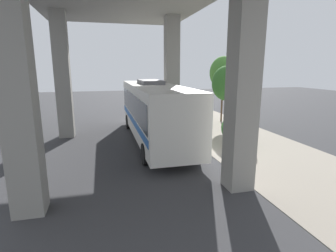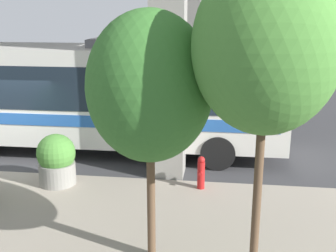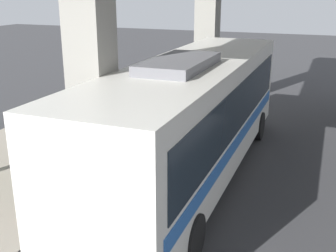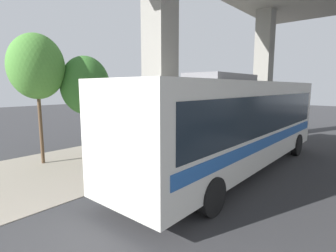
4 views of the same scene
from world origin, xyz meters
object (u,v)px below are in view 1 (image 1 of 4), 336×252
object	(u,v)px
fire_hydrant	(180,121)
planter_middle	(236,131)
bus	(154,109)
street_tree_near	(223,73)
planter_front	(201,129)
street_tree_far	(226,83)

from	to	relation	value
fire_hydrant	planter_middle	distance (m)	5.86
bus	street_tree_near	world-z (taller)	street_tree_near
fire_hydrant	planter_middle	size ratio (longest dim) A/B	0.48
planter_front	planter_middle	world-z (taller)	planter_middle
bus	street_tree_far	size ratio (longest dim) A/B	2.51
planter_middle	street_tree_far	bearing A→B (deg)	-109.52
fire_hydrant	street_tree_near	size ratio (longest dim) A/B	0.17
planter_front	fire_hydrant	bearing A→B (deg)	-87.25
bus	fire_hydrant	size ratio (longest dim) A/B	12.83
fire_hydrant	planter_front	world-z (taller)	planter_front
bus	planter_front	bearing A→B (deg)	170.29
fire_hydrant	street_tree_far	bearing A→B (deg)	167.47
street_tree_near	street_tree_far	world-z (taller)	street_tree_near
planter_middle	street_tree_near	distance (m)	7.72
fire_hydrant	planter_front	distance (m)	3.78
bus	fire_hydrant	distance (m)	4.49
planter_middle	street_tree_far	world-z (taller)	street_tree_far
planter_front	street_tree_near	distance (m)	6.92
planter_front	street_tree_far	size ratio (longest dim) A/B	0.30
fire_hydrant	street_tree_far	xyz separation A→B (m)	(-3.29, 0.73, 2.80)
street_tree_near	street_tree_far	bearing A→B (deg)	72.09
planter_middle	street_tree_far	xyz separation A→B (m)	(-1.74, -4.90, 2.34)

